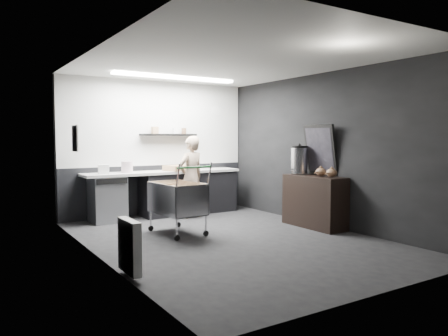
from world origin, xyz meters
TOP-DOWN VIEW (x-y plane):
  - floor at (0.00, 0.00)m, footprint 5.50×5.50m
  - ceiling at (0.00, 0.00)m, footprint 5.50×5.50m
  - wall_back at (0.00, 2.75)m, footprint 5.50×0.00m
  - wall_front at (0.00, -2.75)m, footprint 5.50×0.00m
  - wall_left at (-2.00, 0.00)m, footprint 0.00×5.50m
  - wall_right at (2.00, 0.00)m, footprint 0.00×5.50m
  - kitchen_wall_panel at (0.00, 2.73)m, footprint 3.95×0.02m
  - dado_panel at (0.00, 2.73)m, footprint 3.95×0.02m
  - floating_shelf at (0.20, 2.62)m, footprint 1.20×0.22m
  - wall_clock at (1.40, 2.72)m, footprint 0.20×0.03m
  - poster at (-1.98, 1.30)m, footprint 0.02×0.30m
  - poster_red_band at (-1.98, 1.30)m, footprint 0.02×0.22m
  - radiator at (-1.94, -0.90)m, footprint 0.10×0.50m
  - ceiling_strip at (0.00, 1.85)m, footprint 2.40×0.20m
  - prep_counter at (0.14, 2.42)m, footprint 3.20×0.61m
  - person at (0.37, 1.97)m, footprint 0.65×0.50m
  - shopping_cart at (-0.50, 0.83)m, footprint 0.68×1.05m
  - sideboard at (1.77, 0.05)m, footprint 0.51×1.20m
  - fire_extinguisher at (-1.85, -0.74)m, footprint 0.16×0.16m
  - cardboard_box at (0.31, 2.37)m, footprint 0.62×0.52m
  - pink_tub at (-0.76, 2.42)m, footprint 0.22×0.22m
  - white_container at (-1.23, 2.37)m, footprint 0.22×0.19m

SIDE VIEW (x-z plane):
  - floor at x=0.00m, z-range 0.00..0.00m
  - fire_extinguisher at x=-1.85m, z-range -0.01..0.51m
  - radiator at x=-1.94m, z-range 0.05..0.65m
  - prep_counter at x=0.14m, z-range 0.01..0.91m
  - dado_panel at x=0.00m, z-range 0.00..1.00m
  - shopping_cart at x=-0.50m, z-range -0.03..1.10m
  - sideboard at x=1.77m, z-range -0.33..1.47m
  - person at x=0.37m, z-range 0.00..1.59m
  - cardboard_box at x=0.31m, z-range 0.90..1.01m
  - white_container at x=-1.23m, z-range 0.90..1.07m
  - pink_tub at x=-0.76m, z-range 0.90..1.12m
  - wall_back at x=0.00m, z-range -1.40..4.10m
  - wall_front at x=0.00m, z-range -1.40..4.10m
  - wall_left at x=-2.00m, z-range -1.40..4.10m
  - wall_right at x=2.00m, z-range -1.40..4.10m
  - poster at x=-1.98m, z-range 1.35..1.75m
  - floating_shelf at x=0.20m, z-range 1.60..1.64m
  - poster_red_band at x=-1.98m, z-range 1.57..1.67m
  - kitchen_wall_panel at x=0.00m, z-range 1.00..2.70m
  - wall_clock at x=1.40m, z-range 2.05..2.25m
  - ceiling_strip at x=0.00m, z-range 2.65..2.69m
  - ceiling at x=0.00m, z-range 2.70..2.70m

